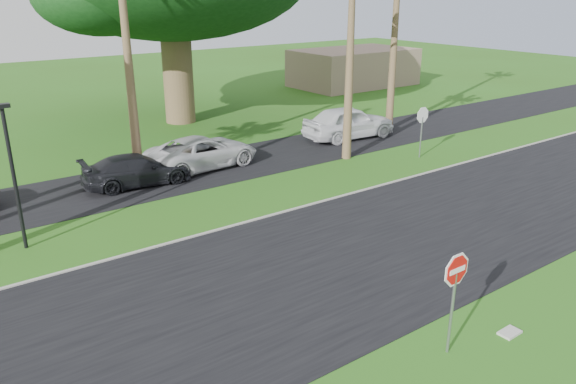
% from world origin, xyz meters
% --- Properties ---
extents(ground, '(120.00, 120.00, 0.00)m').
position_xyz_m(ground, '(0.00, 0.00, 0.00)').
color(ground, '#2B5916').
rests_on(ground, ground).
extents(road, '(120.00, 8.00, 0.02)m').
position_xyz_m(road, '(0.00, 2.00, 0.01)').
color(road, black).
rests_on(road, ground).
extents(parking_strip, '(120.00, 5.00, 0.02)m').
position_xyz_m(parking_strip, '(0.00, 12.50, 0.01)').
color(parking_strip, black).
rests_on(parking_strip, ground).
extents(curb, '(120.00, 0.12, 0.06)m').
position_xyz_m(curb, '(0.00, 6.05, 0.03)').
color(curb, gray).
rests_on(curb, ground).
extents(stop_sign_near, '(1.05, 0.07, 2.62)m').
position_xyz_m(stop_sign_near, '(0.50, -3.00, 1.77)').
color(stop_sign_near, gray).
rests_on(stop_sign_near, ground).
extents(stop_sign_far, '(1.05, 0.07, 2.62)m').
position_xyz_m(stop_sign_far, '(12.00, 8.00, 1.77)').
color(stop_sign_far, gray).
rests_on(stop_sign_far, ground).
extents(streetlight_right, '(0.45, 0.25, 4.64)m').
position_xyz_m(streetlight_right, '(-6.00, 8.50, 2.65)').
color(streetlight_right, black).
rests_on(streetlight_right, ground).
extents(building_far, '(10.00, 6.00, 3.00)m').
position_xyz_m(building_far, '(24.00, 26.00, 1.50)').
color(building_far, gray).
rests_on(building_far, ground).
extents(car_dark, '(4.64, 2.22, 1.31)m').
position_xyz_m(car_dark, '(-0.75, 12.18, 0.65)').
color(car_dark, black).
rests_on(car_dark, ground).
extents(car_minivan, '(5.44, 2.86, 1.46)m').
position_xyz_m(car_minivan, '(2.62, 12.73, 0.73)').
color(car_minivan, silver).
rests_on(car_minivan, ground).
extents(car_pickup, '(5.40, 2.55, 1.78)m').
position_xyz_m(car_pickup, '(11.65, 12.80, 0.89)').
color(car_pickup, white).
rests_on(car_pickup, ground).
extents(utility_slab, '(0.55, 0.36, 0.06)m').
position_xyz_m(utility_slab, '(2.29, -3.42, 0.03)').
color(utility_slab, '#A9A9A1').
rests_on(utility_slab, ground).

